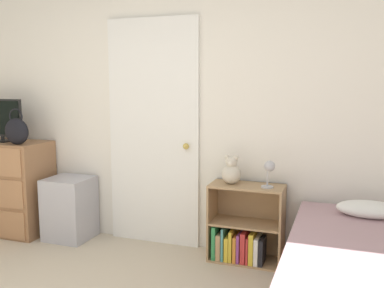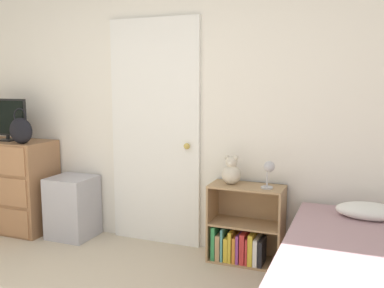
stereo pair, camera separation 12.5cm
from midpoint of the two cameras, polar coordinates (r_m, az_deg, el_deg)
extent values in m
cube|color=white|center=(3.99, -2.78, 4.71)|extent=(10.00, 0.06, 2.55)
cube|color=white|center=(4.00, -4.06, 1.45)|extent=(0.89, 0.04, 2.10)
sphere|color=gold|center=(3.83, 0.23, -0.30)|extent=(0.06, 0.06, 0.06)
cube|color=#996B47|center=(4.81, -22.36, -5.05)|extent=(0.93, 0.46, 0.93)
cube|color=black|center=(4.71, -22.62, 0.51)|extent=(0.17, 0.16, 0.01)
cylinder|color=black|center=(4.71, -22.64, 0.84)|extent=(0.04, 0.04, 0.04)
cube|color=black|center=(4.69, -22.78, 3.33)|extent=(0.49, 0.02, 0.37)
cube|color=black|center=(4.68, -22.90, 3.31)|extent=(0.45, 0.01, 0.33)
ellipsoid|color=black|center=(4.40, -21.10, 1.65)|extent=(0.26, 0.12, 0.25)
torus|color=black|center=(4.39, -21.20, 3.48)|extent=(0.16, 0.01, 0.16)
cube|color=#ADADB7|center=(4.40, -14.83, -8.12)|extent=(0.41, 0.40, 0.60)
cube|color=tan|center=(3.79, 3.71, -10.04)|extent=(0.02, 0.30, 0.67)
cube|color=tan|center=(3.66, 12.90, -10.91)|extent=(0.02, 0.30, 0.67)
cube|color=tan|center=(3.83, 8.11, -15.10)|extent=(0.59, 0.30, 0.02)
cube|color=tan|center=(3.71, 8.21, -10.50)|extent=(0.59, 0.30, 0.02)
cube|color=tan|center=(3.62, 8.32, -5.64)|extent=(0.59, 0.30, 0.02)
cube|color=tan|center=(3.85, 8.74, -9.82)|extent=(0.62, 0.01, 0.67)
cube|color=#338C4C|center=(3.80, 4.22, -12.72)|extent=(0.03, 0.21, 0.29)
cube|color=tan|center=(3.79, 4.78, -13.33)|extent=(0.04, 0.19, 0.22)
cube|color=teal|center=(3.79, 5.43, -12.83)|extent=(0.02, 0.24, 0.28)
cube|color=gold|center=(3.78, 5.87, -13.51)|extent=(0.04, 0.20, 0.21)
cube|color=gold|center=(3.77, 6.41, -13.15)|extent=(0.03, 0.21, 0.26)
cube|color=orange|center=(3.78, 7.00, -13.46)|extent=(0.03, 0.24, 0.22)
cube|color=#8C3F8C|center=(3.77, 7.47, -13.30)|extent=(0.02, 0.25, 0.24)
cube|color=red|center=(3.74, 8.00, -13.37)|extent=(0.04, 0.21, 0.26)
cube|color=red|center=(3.76, 8.63, -13.57)|extent=(0.02, 0.24, 0.22)
cube|color=gold|center=(3.74, 9.11, -13.40)|extent=(0.04, 0.23, 0.26)
cube|color=white|center=(3.74, 9.75, -13.71)|extent=(0.04, 0.23, 0.22)
cube|color=black|center=(3.71, 10.30, -13.93)|extent=(0.04, 0.19, 0.22)
sphere|color=beige|center=(3.63, 6.25, -4.08)|extent=(0.16, 0.16, 0.16)
sphere|color=beige|center=(3.61, 6.27, -2.40)|extent=(0.10, 0.10, 0.10)
sphere|color=silver|center=(3.57, 6.09, -2.64)|extent=(0.04, 0.04, 0.04)
sphere|color=beige|center=(3.61, 5.70, -1.77)|extent=(0.04, 0.04, 0.04)
sphere|color=beige|center=(3.60, 6.87, -1.84)|extent=(0.04, 0.04, 0.04)
cylinder|color=#B2B2B7|center=(3.55, 10.95, -5.72)|extent=(0.10, 0.10, 0.01)
cylinder|color=#B2B2B7|center=(3.54, 10.99, -4.49)|extent=(0.01, 0.01, 0.14)
sphere|color=#B2B2B7|center=(3.50, 11.28, -2.98)|extent=(0.09, 0.09, 0.09)
cube|color=#B28C93|center=(2.85, 23.65, -17.12)|extent=(1.01, 1.91, 0.42)
ellipsoid|color=white|center=(3.43, 23.54, -8.21)|extent=(0.47, 0.28, 0.12)
camera|label=1|loc=(0.06, -89.01, 0.14)|focal=40.00mm
camera|label=2|loc=(0.06, 90.99, -0.14)|focal=40.00mm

